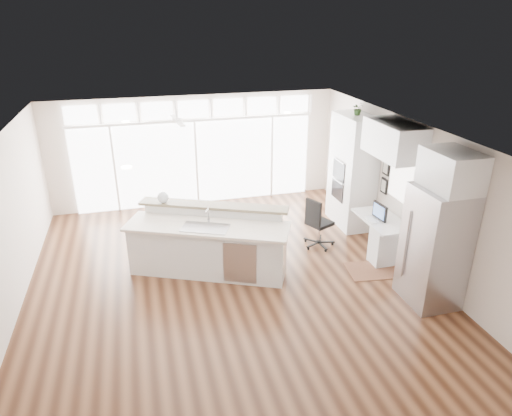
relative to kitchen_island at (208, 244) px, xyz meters
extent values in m
cube|color=#3C2012|center=(0.30, -0.49, -0.60)|extent=(7.00, 8.00, 0.02)
cube|color=silver|center=(0.30, -0.49, 2.11)|extent=(7.00, 8.00, 0.02)
cube|color=beige|center=(0.30, 3.51, 0.76)|extent=(7.00, 0.04, 2.70)
cube|color=beige|center=(0.30, -4.49, 0.76)|extent=(7.00, 0.04, 2.70)
cube|color=beige|center=(-3.20, -0.49, 0.76)|extent=(0.04, 8.00, 2.70)
cube|color=beige|center=(3.80, -0.49, 0.76)|extent=(0.04, 8.00, 2.70)
cube|color=white|center=(0.30, 3.45, 0.46)|extent=(5.80, 0.06, 2.08)
cube|color=white|center=(0.30, 3.45, 1.79)|extent=(5.90, 0.06, 0.40)
cube|color=white|center=(3.76, -0.19, 0.96)|extent=(0.04, 0.85, 0.85)
cube|color=white|center=(-0.20, 2.31, 1.89)|extent=(1.16, 1.16, 0.32)
cube|color=white|center=(0.30, -0.29, 2.09)|extent=(3.40, 3.00, 0.02)
cube|color=silver|center=(3.47, 1.31, 0.66)|extent=(0.64, 1.20, 2.50)
cube|color=silver|center=(3.43, -0.19, -0.21)|extent=(0.72, 1.30, 0.76)
cube|color=silver|center=(3.47, -0.19, 1.76)|extent=(0.64, 1.30, 0.64)
cube|color=#A8A8AC|center=(3.41, -1.84, 0.41)|extent=(0.76, 0.90, 2.00)
cube|color=silver|center=(3.47, -1.84, 1.71)|extent=(0.64, 0.90, 0.60)
cube|color=black|center=(3.76, 0.43, 0.81)|extent=(0.06, 0.22, 0.80)
cube|color=silver|center=(0.00, 0.00, 0.00)|extent=(3.15, 2.24, 1.17)
cube|color=#3E1F13|center=(2.99, -0.77, -0.58)|extent=(1.03, 0.80, 0.01)
cube|color=black|center=(2.38, 0.44, -0.06)|extent=(0.71, 0.69, 1.06)
sphere|color=silver|center=(-0.70, 0.76, 0.70)|extent=(0.28, 0.28, 0.22)
cube|color=black|center=(3.35, -0.19, 0.35)|extent=(0.11, 0.43, 0.35)
cube|color=white|center=(3.18, -0.19, 0.18)|extent=(0.18, 0.36, 0.02)
imported|color=#2D5022|center=(3.47, 1.31, 2.02)|extent=(0.29, 0.31, 0.21)
camera|label=1|loc=(-1.07, -7.38, 3.90)|focal=32.00mm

